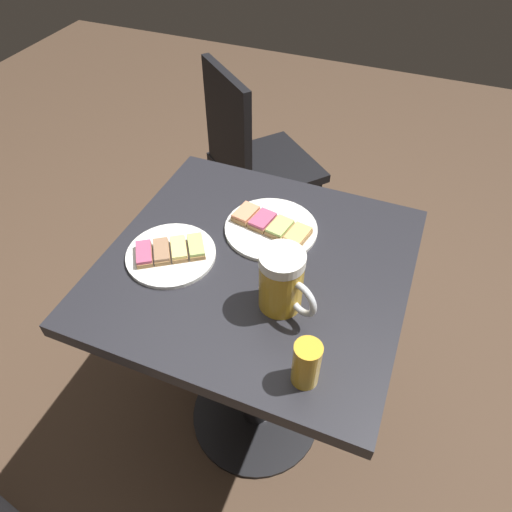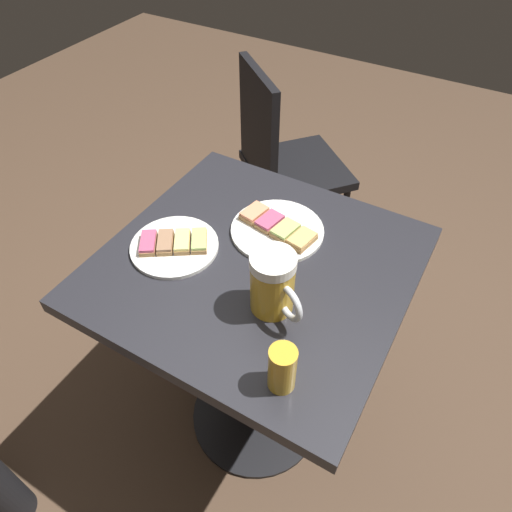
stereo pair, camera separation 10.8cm
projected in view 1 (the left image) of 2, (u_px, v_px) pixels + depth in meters
The scene contains 7 objects.
ground_plane at pixel (256, 414), 1.65m from camera, with size 6.00×6.00×0.00m, color #4C3828.
cafe_table at pixel (256, 311), 1.23m from camera, with size 0.70×0.68×0.78m.
plate_near at pixel (171, 253), 1.10m from camera, with size 0.21×0.21×0.03m.
plate_far at pixel (271, 227), 1.16m from camera, with size 0.23×0.23×0.03m.
beer_mug at pixel (282, 282), 0.95m from camera, with size 0.14×0.10×0.15m.
beer_glass_small at pixel (306, 364), 0.84m from camera, with size 0.05×0.05×0.10m, color gold.
cafe_chair at pixel (252, 158), 1.88m from camera, with size 0.54×0.54×0.88m.
Camera 1 is at (-0.28, 0.70, 1.57)m, focal length 32.73 mm.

